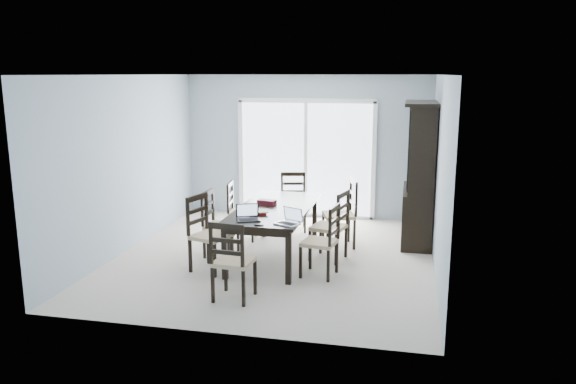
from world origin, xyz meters
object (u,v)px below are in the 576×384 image
chair_right_far (345,206)px  hot_tub (280,183)px  chair_left_near (204,225)px  chair_left_mid (215,216)px  chair_end_near (230,253)px  chair_right_near (326,233)px  game_box (267,202)px  cell_phone (259,225)px  china_hutch (420,175)px  chair_end_far (293,195)px  laptop_silver (287,221)px  laptop_dark (248,217)px  dining_table (274,212)px  chair_left_far (237,205)px  chair_right_mid (335,218)px

chair_right_far → hot_tub: chair_right_far is taller
chair_left_near → chair_left_mid: (-0.07, 0.61, -0.04)m
chair_left_near → chair_end_near: chair_left_near is taller
chair_right_near → chair_end_near: 1.43m
chair_end_near → game_box: bearing=95.8°
chair_left_mid → cell_phone: chair_left_mid is taller
cell_phone → chair_end_near: bearing=-105.9°
china_hutch → game_box: (-2.17, -1.11, -0.29)m
chair_end_far → laptop_silver: (0.43, -2.45, 0.21)m
laptop_dark → cell_phone: laptop_dark is taller
chair_right_far → hot_tub: bearing=14.1°
dining_table → chair_left_mid: (-0.87, -0.08, -0.09)m
chair_left_far → chair_end_far: size_ratio=0.96×
hot_tub → dining_table: bearing=-78.2°
game_box → chair_right_far: bearing=30.1°
dining_table → chair_end_near: 1.69m
chair_end_far → hot_tub: (-0.66, 1.83, -0.16)m
chair_end_far → game_box: chair_end_far is taller
chair_end_far → dining_table: bearing=78.6°
chair_left_mid → hot_tub: 3.48m
chair_right_far → chair_right_mid: bearing=157.0°
chair_left_mid → cell_phone: size_ratio=9.69×
chair_right_far → game_box: (-1.08, -0.63, 0.15)m
chair_left_near → chair_right_far: 2.27m
chair_end_far → china_hutch: bearing=158.1°
chair_right_mid → laptop_silver: size_ratio=3.26×
laptop_dark → game_box: size_ratio=1.35×
chair_left_mid → laptop_dark: (0.72, -0.72, 0.21)m
chair_right_near → chair_right_mid: 0.68m
china_hutch → chair_left_mid: 3.22m
chair_left_near → chair_end_near: size_ratio=1.05×
chair_left_near → laptop_silver: 1.21m
dining_table → chair_end_far: (-0.05, 1.57, -0.08)m
chair_left_near → game_box: (0.66, 0.83, 0.16)m
dining_table → game_box: (-0.15, 0.14, 0.11)m
laptop_silver → game_box: laptop_silver is taller
laptop_silver → game_box: bearing=143.6°
chair_left_far → hot_tub: (0.10, 2.62, -0.14)m
chair_right_mid → chair_right_near: bearing=-168.9°
china_hutch → game_box: china_hutch is taller
dining_table → chair_end_far: bearing=91.8°
dining_table → hot_tub: hot_tub is taller
chair_right_far → laptop_dark: size_ratio=3.40×
cell_phone → hot_tub: bearing=96.7°
dining_table → laptop_dark: laptop_dark is taller
chair_end_far → chair_right_mid: bearing=108.0°
chair_left_far → laptop_dark: size_ratio=3.03×
chair_left_far → laptop_silver: chair_left_far is taller
chair_end_near → laptop_silver: chair_end_near is taller
dining_table → china_hutch: china_hutch is taller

